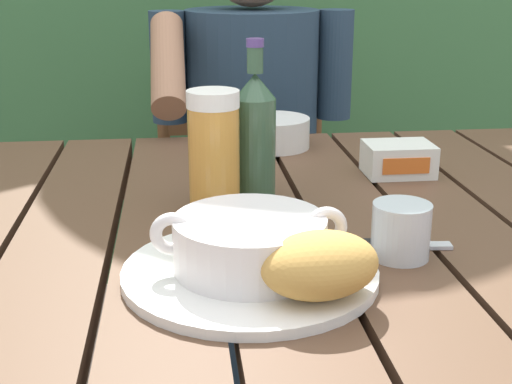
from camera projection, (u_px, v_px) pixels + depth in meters
dining_table at (259, 271)px, 1.05m from camera, size 1.21×0.93×0.74m
chair_near_diner at (246, 191)px, 1.97m from camera, size 0.49×0.47×0.95m
person_eating at (253, 127)px, 1.70m from camera, size 0.48×0.47×1.18m
serving_plate at (250, 272)px, 0.81m from camera, size 0.29×0.29×0.01m
soup_bowl at (250, 242)px, 0.80m from camera, size 0.22×0.17×0.07m
bread_roll at (320, 265)px, 0.73m from camera, size 0.15×0.13×0.07m
beer_glass at (214, 152)px, 1.00m from camera, size 0.07×0.07×0.18m
beer_bottle at (255, 135)px, 1.04m from camera, size 0.06×0.06×0.24m
water_glass_small at (401, 231)px, 0.86m from camera, size 0.07×0.07×0.07m
butter_tub at (398, 159)px, 1.19m from camera, size 0.11×0.09×0.05m
table_knife at (373, 245)px, 0.89m from camera, size 0.16×0.03×0.01m
diner_bowl at (273, 133)px, 1.36m from camera, size 0.14×0.14×0.06m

